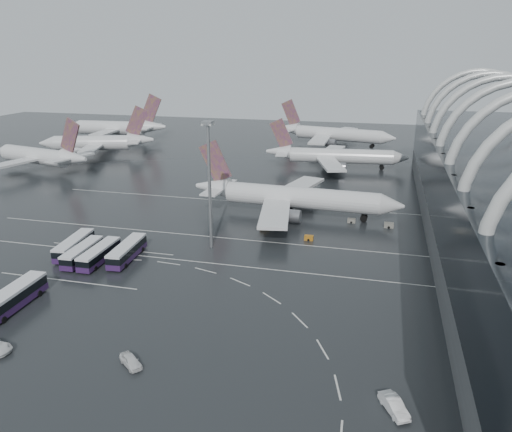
% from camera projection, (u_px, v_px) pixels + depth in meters
% --- Properties ---
extents(ground, '(420.00, 420.00, 0.00)m').
position_uv_depth(ground, '(220.00, 260.00, 100.01)').
color(ground, black).
rests_on(ground, ground).
extents(lane_marking_near, '(120.00, 0.25, 0.01)m').
position_uv_depth(lane_marking_near, '(216.00, 264.00, 98.16)').
color(lane_marking_near, silver).
rests_on(lane_marking_near, ground).
extents(lane_marking_mid, '(120.00, 0.25, 0.01)m').
position_uv_depth(lane_marking_mid, '(236.00, 239.00, 111.04)').
color(lane_marking_mid, silver).
rests_on(lane_marking_mid, ground).
extents(lane_marking_far, '(120.00, 0.25, 0.01)m').
position_uv_depth(lane_marking_far, '(265.00, 204.00, 136.79)').
color(lane_marking_far, silver).
rests_on(lane_marking_far, ground).
extents(bus_bay_line_south, '(28.00, 0.25, 0.01)m').
position_uv_depth(bus_bay_line_south, '(67.00, 281.00, 90.91)').
color(bus_bay_line_south, silver).
rests_on(bus_bay_line_south, ground).
extents(bus_bay_line_north, '(28.00, 0.25, 0.01)m').
position_uv_depth(bus_bay_line_north, '(112.00, 249.00, 105.62)').
color(bus_bay_line_north, silver).
rests_on(bus_bay_line_north, ground).
extents(airliner_main, '(53.79, 47.15, 18.22)m').
position_uv_depth(airliner_main, '(291.00, 198.00, 126.08)').
color(airliner_main, silver).
rests_on(airliner_main, ground).
extents(airliner_gate_b, '(50.06, 44.84, 17.37)m').
position_uv_depth(airliner_gate_b, '(334.00, 156.00, 176.47)').
color(airliner_gate_b, silver).
rests_on(airliner_gate_b, ground).
extents(airliner_gate_c, '(53.60, 48.65, 19.22)m').
position_uv_depth(airliner_gate_c, '(332.00, 134.00, 219.77)').
color(airliner_gate_c, silver).
rests_on(airliner_gate_c, ground).
extents(jet_remote_west, '(44.32, 35.91, 19.37)m').
position_uv_depth(jet_remote_west, '(41.00, 157.00, 172.72)').
color(jet_remote_west, silver).
rests_on(jet_remote_west, ground).
extents(jet_remote_mid, '(44.21, 35.94, 19.58)m').
position_uv_depth(jet_remote_mid, '(99.00, 143.00, 198.18)').
color(jet_remote_mid, silver).
rests_on(jet_remote_mid, ground).
extents(jet_remote_far, '(49.41, 39.81, 21.53)m').
position_uv_depth(jet_remote_far, '(118.00, 128.00, 232.53)').
color(jet_remote_far, silver).
rests_on(jet_remote_far, ground).
extents(bus_row_near_a, '(4.43, 13.35, 3.23)m').
position_uv_depth(bus_row_near_a, '(74.00, 245.00, 102.65)').
color(bus_row_near_a, '#331544').
rests_on(bus_row_near_a, ground).
extents(bus_row_near_b, '(3.43, 12.52, 3.05)m').
position_uv_depth(bus_row_near_b, '(82.00, 252.00, 99.29)').
color(bus_row_near_b, '#331544').
rests_on(bus_row_near_b, ground).
extents(bus_row_near_c, '(3.25, 12.67, 3.10)m').
position_uv_depth(bus_row_near_c, '(99.00, 254.00, 98.48)').
color(bus_row_near_c, '#331544').
rests_on(bus_row_near_c, ground).
extents(bus_row_near_d, '(3.96, 13.47, 3.27)m').
position_uv_depth(bus_row_near_d, '(127.00, 251.00, 99.73)').
color(bus_row_near_d, '#331544').
rests_on(bus_row_near_d, ground).
extents(bus_row_far_b, '(3.74, 14.12, 3.45)m').
position_uv_depth(bus_row_far_b, '(13.00, 298.00, 80.67)').
color(bus_row_far_b, '#331544').
rests_on(bus_row_far_b, ground).
extents(van_curve_b, '(4.47, 4.02, 1.47)m').
position_uv_depth(van_curve_b, '(131.00, 361.00, 66.19)').
color(van_curve_b, silver).
rests_on(van_curve_b, ground).
extents(van_curve_c, '(3.88, 5.14, 1.62)m').
position_uv_depth(van_curve_c, '(394.00, 406.00, 57.75)').
color(van_curve_c, silver).
rests_on(van_curve_c, ground).
extents(floodlight_mast, '(2.05, 2.05, 26.72)m').
position_uv_depth(floodlight_mast, '(209.00, 170.00, 101.22)').
color(floodlight_mast, gray).
rests_on(floodlight_mast, ground).
extents(gse_cart_belly_a, '(1.94, 1.15, 1.06)m').
position_uv_depth(gse_cart_belly_a, '(309.00, 238.00, 110.26)').
color(gse_cart_belly_a, '#A96716').
rests_on(gse_cart_belly_a, ground).
extents(gse_cart_belly_b, '(1.89, 1.12, 1.03)m').
position_uv_depth(gse_cart_belly_b, '(351.00, 221.00, 121.51)').
color(gse_cart_belly_b, slate).
rests_on(gse_cart_belly_b, ground).
extents(gse_cart_belly_c, '(2.23, 1.32, 1.21)m').
position_uv_depth(gse_cart_belly_c, '(265.00, 226.00, 117.75)').
color(gse_cart_belly_c, '#A96716').
rests_on(gse_cart_belly_c, ground).
extents(gse_cart_belly_d, '(2.19, 1.30, 1.20)m').
position_uv_depth(gse_cart_belly_d, '(389.00, 225.00, 118.04)').
color(gse_cart_belly_d, slate).
rests_on(gse_cart_belly_d, ground).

